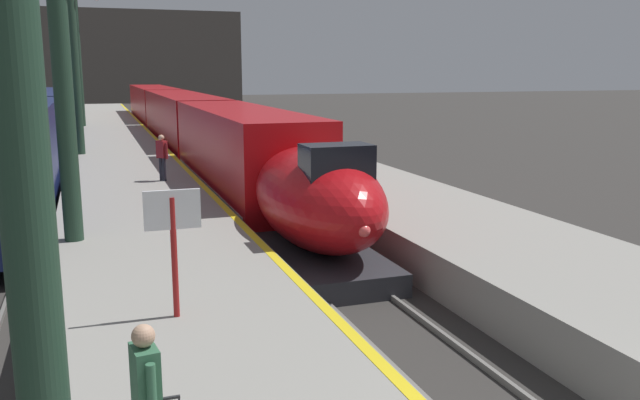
{
  "coord_description": "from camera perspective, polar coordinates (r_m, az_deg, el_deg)",
  "views": [
    {
      "loc": [
        -5.36,
        -4.29,
        5.04
      ],
      "look_at": [
        0.02,
        11.2,
        1.8
      ],
      "focal_mm": 37.02,
      "sensor_mm": 36.0,
      "label": 1
    }
  ],
  "objects": [
    {
      "name": "rail_secondary_left",
      "position": [
        32.37,
        -25.1,
        1.27
      ],
      "size": [
        0.08,
        110.0,
        0.12
      ],
      "primitive_type": "cube",
      "color": "slate",
      "rests_on": "ground"
    },
    {
      "name": "platform_right",
      "position": [
        30.86,
        -1.19,
        2.76
      ],
      "size": [
        4.8,
        110.0,
        1.05
      ],
      "primitive_type": "cube",
      "color": "gray",
      "rests_on": "ground"
    },
    {
      "name": "platform_left",
      "position": [
        29.42,
        -16.38,
        1.89
      ],
      "size": [
        4.8,
        110.0,
        1.05
      ],
      "primitive_type": "cube",
      "color": "gray",
      "rests_on": "ground"
    },
    {
      "name": "terminus_back_wall",
      "position": [
        106.45,
        -16.63,
        11.78
      ],
      "size": [
        36.0,
        2.0,
        14.0
      ],
      "primitive_type": "cube",
      "color": "#4C4742",
      "rests_on": "ground"
    },
    {
      "name": "platform_left_safety_stripe",
      "position": [
        29.54,
        -12.01,
        3.18
      ],
      "size": [
        0.2,
        107.8,
        0.01
      ],
      "primitive_type": "cube",
      "color": "yellow",
      "rests_on": "platform_left"
    },
    {
      "name": "passenger_near_edge",
      "position": [
        6.67,
        -14.77,
        -15.97
      ],
      "size": [
        0.27,
        0.57,
        1.69
      ],
      "color": "#23232D",
      "rests_on": "platform_left"
    },
    {
      "name": "regional_train_adjacent",
      "position": [
        34.44,
        -23.76,
        5.39
      ],
      "size": [
        2.85,
        36.6,
        3.8
      ],
      "color": "#141E4C",
      "rests_on": "ground"
    },
    {
      "name": "station_column_distant",
      "position": [
        50.91,
        -20.26,
        12.68
      ],
      "size": [
        4.0,
        0.68,
        9.93
      ],
      "color": "#1E3828",
      "rests_on": "platform_left"
    },
    {
      "name": "departure_info_board",
      "position": [
        10.85,
        -12.59,
        -2.33
      ],
      "size": [
        0.9,
        0.1,
        2.12
      ],
      "color": "maroon",
      "rests_on": "platform_left"
    },
    {
      "name": "rail_secondary_right",
      "position": [
        32.24,
        -22.46,
        1.44
      ],
      "size": [
        0.08,
        110.0,
        0.12
      ],
      "primitive_type": "cube",
      "color": "slate",
      "rests_on": "ground"
    },
    {
      "name": "station_column_mid",
      "position": [
        16.42,
        -21.77,
        15.31
      ],
      "size": [
        4.0,
        0.68,
        8.94
      ],
      "color": "#1E3828",
      "rests_on": "platform_left"
    },
    {
      "name": "rail_main_left",
      "position": [
        32.51,
        -10.78,
        2.17
      ],
      "size": [
        0.08,
        110.0,
        0.12
      ],
      "primitive_type": "cube",
      "color": "slate",
      "rests_on": "ground"
    },
    {
      "name": "passenger_mid_platform",
      "position": [
        24.71,
        -13.5,
        3.9
      ],
      "size": [
        0.41,
        0.47,
        1.69
      ],
      "color": "#23232D",
      "rests_on": "platform_left"
    },
    {
      "name": "highspeed_train_main",
      "position": [
        40.49,
        -11.57,
        6.59
      ],
      "size": [
        2.92,
        56.37,
        3.6
      ],
      "color": "#B20F14",
      "rests_on": "ground"
    },
    {
      "name": "station_column_far",
      "position": [
        33.81,
        -20.67,
        13.95
      ],
      "size": [
        4.0,
        0.68,
        10.14
      ],
      "color": "#1E3828",
      "rests_on": "platform_left"
    },
    {
      "name": "rail_main_right",
      "position": [
        32.76,
        -8.19,
        2.32
      ],
      "size": [
        0.08,
        110.0,
        0.12
      ],
      "primitive_type": "cube",
      "color": "slate",
      "rests_on": "ground"
    }
  ]
}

